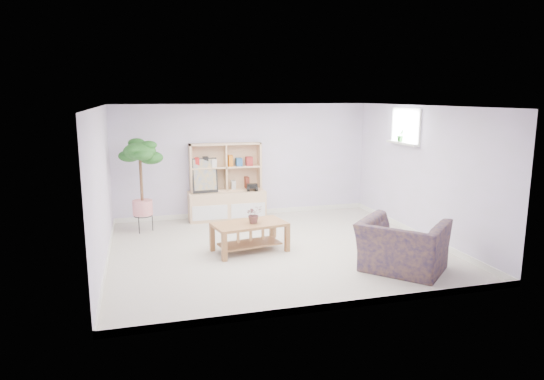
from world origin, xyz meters
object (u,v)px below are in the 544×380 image
object	(u,v)px
coffee_table	(250,237)
floor_tree	(141,186)
armchair	(403,243)
storage_unit	(227,182)

from	to	relation	value
coffee_table	floor_tree	xyz separation A→B (m)	(-1.70, 1.73, 0.65)
coffee_table	floor_tree	size ratio (longest dim) A/B	0.67
floor_tree	armchair	bearing A→B (deg)	-41.44
armchair	storage_unit	bearing A→B (deg)	-15.08
coffee_table	floor_tree	distance (m)	2.51
storage_unit	armchair	xyz separation A→B (m)	(1.95, -3.75, -0.36)
armchair	coffee_table	bearing A→B (deg)	9.99
storage_unit	coffee_table	world-z (taller)	storage_unit
floor_tree	storage_unit	bearing A→B (deg)	16.64
floor_tree	armchair	size ratio (longest dim) A/B	1.51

